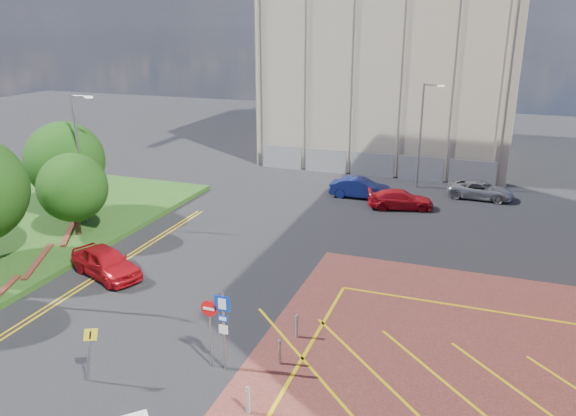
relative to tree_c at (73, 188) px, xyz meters
The scene contains 14 objects.
ground 17.10m from the tree_c, 36.53° to the right, with size 140.00×140.00×0.00m, color black.
tree_c is the anchor object (origin of this frame).
tree_d 4.30m from the tree_c, 135.00° to the left, with size 5.00×5.00×6.08m.
lamp_left_far 2.65m from the tree_c, 114.71° to the left, with size 1.53×0.16×8.00m.
lamp_back 25.19m from the tree_c, 45.68° to the left, with size 1.53×0.16×8.00m.
sign_cluster 16.53m from the tree_c, 33.16° to the right, with size 1.17×0.12×3.20m.
warning_sign 15.16m from the tree_c, 48.87° to the right, with size 0.67×0.40×2.25m.
bollard_row 19.83m from the tree_c, 36.44° to the right, with size 0.14×11.14×0.90m.
construction_building 33.81m from the tree_c, 65.77° to the left, with size 21.20×19.20×22.00m, color #AB9E8B.
construction_fence 24.80m from the tree_c, 54.06° to the left, with size 21.60×0.06×2.00m, color gray.
car_red_left 6.53m from the tree_c, 37.85° to the right, with size 1.80×4.47×1.52m, color red.
car_blue_back 19.79m from the tree_c, 44.86° to the left, with size 1.53×4.39×1.45m, color navy.
car_red_back 21.22m from the tree_c, 35.72° to the left, with size 1.81×4.46×1.29m, color red.
car_silver_back 27.85m from the tree_c, 36.72° to the left, with size 2.13×4.62×1.28m, color #98999F.
Camera 1 is at (8.77, -15.11, 12.34)m, focal length 35.00 mm.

